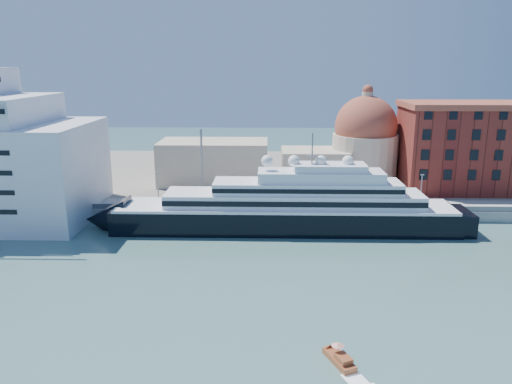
{
  "coord_description": "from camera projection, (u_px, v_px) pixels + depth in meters",
  "views": [
    {
      "loc": [
        -4.68,
        -79.45,
        34.83
      ],
      "look_at": [
        -7.14,
        18.0,
        9.7
      ],
      "focal_mm": 35.0,
      "sensor_mm": 36.0,
      "label": 1
    }
  ],
  "objects": [
    {
      "name": "water_taxi",
      "position": [
        340.0,
        359.0,
        59.63
      ],
      "size": [
        3.69,
        5.54,
        2.51
      ],
      "rotation": [
        0.0,
        0.0,
        0.4
      ],
      "color": "maroon",
      "rests_on": "ground"
    },
    {
      "name": "warehouse",
      "position": [
        484.0,
        146.0,
        131.12
      ],
      "size": [
        43.0,
        19.0,
        23.25
      ],
      "color": "maroon",
      "rests_on": "land"
    },
    {
      "name": "land",
      "position": [
        283.0,
        174.0,
        157.85
      ],
      "size": [
        260.0,
        72.0,
        2.0
      ],
      "primitive_type": "cube",
      "color": "slate",
      "rests_on": "ground"
    },
    {
      "name": "service_barge",
      "position": [
        28.0,
        225.0,
        108.81
      ],
      "size": [
        11.82,
        6.75,
        2.52
      ],
      "rotation": [
        0.0,
        0.0,
        -0.29
      ],
      "color": "white",
      "rests_on": "ground"
    },
    {
      "name": "quay",
      "position": [
        288.0,
        210.0,
        118.09
      ],
      "size": [
        180.0,
        10.0,
        2.5
      ],
      "primitive_type": "cube",
      "color": "gray",
      "rests_on": "ground"
    },
    {
      "name": "quay_fence",
      "position": [
        289.0,
        208.0,
        113.28
      ],
      "size": [
        180.0,
        0.1,
        1.2
      ],
      "primitive_type": "cube",
      "color": "slate",
      "rests_on": "quay"
    },
    {
      "name": "ground",
      "position": [
        295.0,
        273.0,
        85.49
      ],
      "size": [
        400.0,
        400.0,
        0.0
      ],
      "primitive_type": "plane",
      "color": "#335957",
      "rests_on": "ground"
    },
    {
      "name": "superyacht",
      "position": [
        274.0,
        211.0,
        106.78
      ],
      "size": [
        82.38,
        11.42,
        24.62
      ],
      "color": "black",
      "rests_on": "ground"
    },
    {
      "name": "church",
      "position": [
        308.0,
        152.0,
        138.49
      ],
      "size": [
        66.0,
        18.0,
        25.5
      ],
      "color": "beige",
      "rests_on": "land"
    },
    {
      "name": "lamp_posts",
      "position": [
        234.0,
        176.0,
        114.58
      ],
      "size": [
        120.8,
        2.4,
        18.0
      ],
      "color": "slate",
      "rests_on": "quay"
    }
  ]
}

